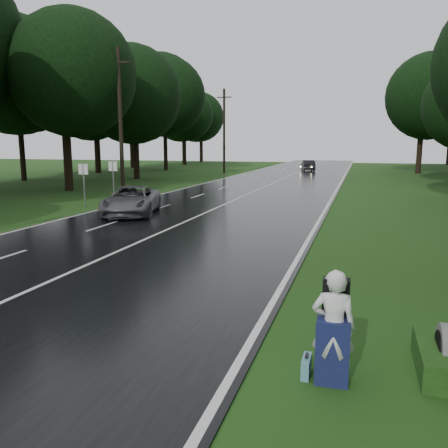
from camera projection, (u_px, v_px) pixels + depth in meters
The scene contains 15 objects.
ground at pixel (36, 289), 11.28m from camera, with size 160.00×160.00×0.00m, color #1F4514.
road at pixel (241, 198), 30.14m from camera, with size 12.00×140.00×0.04m, color black.
lane_center at pixel (241, 197), 30.14m from camera, with size 0.12×140.00×0.01m, color silver.
grey_car at pixel (131, 200), 22.77m from camera, with size 2.33×5.06×1.40m, color #57595D.
far_car at pixel (308, 165), 59.50m from camera, with size 1.46×4.18×1.38m, color black.
hitchhiker at pixel (333, 331), 6.74m from camera, with size 0.65×0.59×1.76m.
suitcase at pixel (306, 366), 7.05m from camera, with size 0.12×0.42×0.30m, color teal.
utility_pole_mid at pixel (123, 194), 32.28m from camera, with size 1.80×0.28×9.90m, color black, non-canonical shape.
utility_pole_far at pixel (224, 173), 55.75m from camera, with size 1.80×0.28×9.94m, color black, non-canonical shape.
road_sign_a at pixel (85, 208), 25.63m from camera, with size 0.58×0.10×2.43m, color white, non-canonical shape.
road_sign_b at pixel (114, 201), 28.63m from camera, with size 0.59×0.10×2.45m, color white, non-canonical shape.
tree_left_d at pixel (70, 191), 34.89m from camera, with size 9.74×9.74×15.21m, color black, non-canonical shape.
tree_left_e at pixel (137, 179), 46.21m from camera, with size 8.88×8.88×13.88m, color black, non-canonical shape.
tree_left_f at pixel (166, 170), 61.72m from camera, with size 11.01×11.01×17.20m, color black, non-canonical shape.
tree_right_f at pixel (418, 173), 54.87m from camera, with size 9.95×9.95×15.55m, color black, non-canonical shape.
Camera 1 is at (7.55, -9.04, 3.54)m, focal length 36.68 mm.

